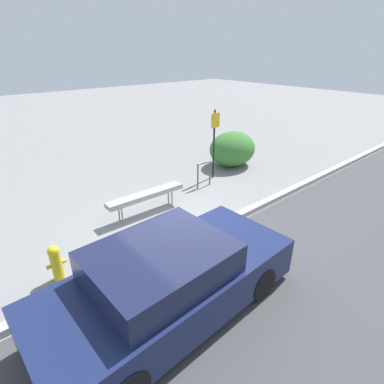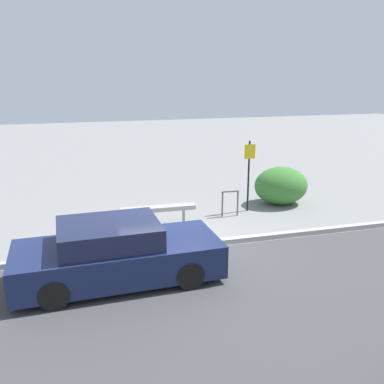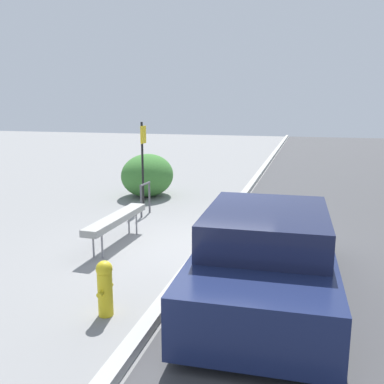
# 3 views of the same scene
# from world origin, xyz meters

# --- Properties ---
(ground_plane) EXTENTS (60.00, 60.00, 0.00)m
(ground_plane) POSITION_xyz_m (0.00, 0.00, 0.00)
(ground_plane) COLOR gray
(curb) EXTENTS (60.00, 0.20, 0.13)m
(curb) POSITION_xyz_m (0.00, 0.00, 0.07)
(curb) COLOR #A8A8A3
(curb) RESTS_ON ground_plane
(bench) EXTENTS (2.20, 0.37, 0.61)m
(bench) POSITION_xyz_m (-0.02, 1.77, 0.54)
(bench) COLOR gray
(bench) RESTS_ON ground_plane
(bike_rack) EXTENTS (0.55, 0.08, 0.83)m
(bike_rack) POSITION_xyz_m (2.34, 2.08, 0.50)
(bike_rack) COLOR #515156
(bike_rack) RESTS_ON ground_plane
(sign_post) EXTENTS (0.36, 0.08, 2.30)m
(sign_post) POSITION_xyz_m (3.09, 2.42, 1.38)
(sign_post) COLOR black
(sign_post) RESTS_ON ground_plane
(fire_hydrant) EXTENTS (0.36, 0.22, 0.77)m
(fire_hydrant) POSITION_xyz_m (-2.71, 0.67, 0.41)
(fire_hydrant) COLOR gold
(fire_hydrant) RESTS_ON ground_plane
(shrub_hedge) EXTENTS (1.85, 1.53, 1.29)m
(shrub_hedge) POSITION_xyz_m (4.48, 2.85, 0.64)
(shrub_hedge) COLOR #3D7A33
(shrub_hedge) RESTS_ON ground_plane
(parked_car_near) EXTENTS (4.43, 1.97, 1.34)m
(parked_car_near) POSITION_xyz_m (-1.54, -1.31, 0.62)
(parked_car_near) COLOR black
(parked_car_near) RESTS_ON ground_plane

